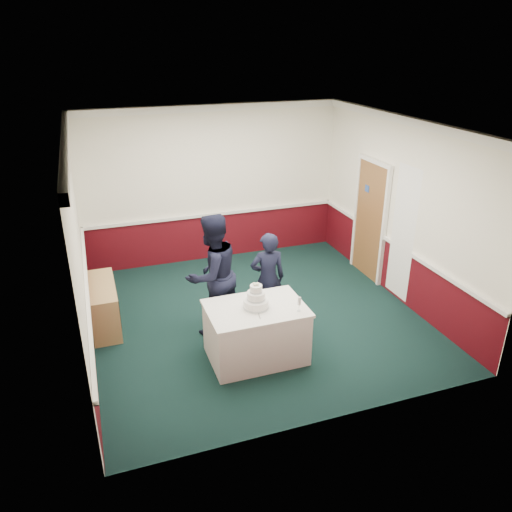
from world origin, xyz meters
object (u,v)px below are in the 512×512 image
object	(u,v)px
person_man	(212,275)
person_woman	(268,279)
sideboard	(104,305)
cake_table	(256,332)
cake_knife	(259,315)
wedding_cake	(256,300)
champagne_flute	(299,302)

from	to	relation	value
person_man	person_woman	world-z (taller)	person_man
sideboard	person_man	distance (m)	1.78
cake_table	person_woman	size ratio (longest dim) A/B	0.89
cake_table	cake_knife	size ratio (longest dim) A/B	6.00
cake_table	wedding_cake	size ratio (longest dim) A/B	3.63
cake_knife	cake_table	bearing A→B (deg)	91.91
cake_knife	person_woman	size ratio (longest dim) A/B	0.15
wedding_cake	person_man	world-z (taller)	person_man
wedding_cake	person_man	bearing A→B (deg)	112.40
sideboard	cake_knife	xyz separation A→B (m)	(1.89, -1.74, 0.44)
cake_table	person_woman	world-z (taller)	person_woman
cake_knife	champagne_flute	bearing A→B (deg)	1.85
sideboard	champagne_flute	size ratio (longest dim) A/B	5.85
cake_table	person_man	bearing A→B (deg)	112.40
cake_knife	person_woman	bearing A→B (deg)	74.33
wedding_cake	person_man	size ratio (longest dim) A/B	0.20
wedding_cake	cake_knife	size ratio (longest dim) A/B	1.65
sideboard	cake_table	bearing A→B (deg)	-38.77
person_man	person_woman	size ratio (longest dim) A/B	1.25
sideboard	person_woman	xyz separation A→B (m)	(2.40, -0.70, 0.39)
champagne_flute	person_man	size ratio (longest dim) A/B	0.11
cake_table	cake_knife	xyz separation A→B (m)	(-0.03, -0.20, 0.39)
wedding_cake	person_woman	size ratio (longest dim) A/B	0.25
champagne_flute	person_man	xyz separation A→B (m)	(-0.87, 1.17, -0.00)
sideboard	person_woman	size ratio (longest dim) A/B	0.81
cake_table	person_man	xyz separation A→B (m)	(-0.37, 0.89, 0.52)
cake_table	person_man	size ratio (longest dim) A/B	0.71
wedding_cake	cake_knife	bearing A→B (deg)	-98.53
person_man	wedding_cake	bearing A→B (deg)	86.98
sideboard	cake_knife	bearing A→B (deg)	-42.67
cake_table	champagne_flute	xyz separation A→B (m)	(0.50, -0.28, 0.53)
champagne_flute	wedding_cake	bearing A→B (deg)	150.75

